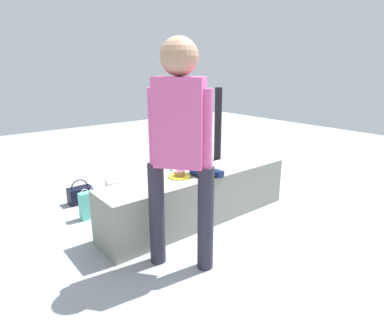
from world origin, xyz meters
TOP-DOWN VIEW (x-y plane):
  - ground_plane at (0.00, 0.00)m, footprint 12.00×12.00m
  - concrete_ledge at (0.00, 0.00)m, footprint 2.07×0.46m
  - child_seated at (0.01, -0.03)m, footprint 0.28×0.33m
  - adult_standing at (-0.62, -0.52)m, footprint 0.38×0.42m
  - cake_plate at (-0.22, 0.03)m, footprint 0.22×0.22m
  - gift_bag at (-0.85, 0.72)m, footprint 0.21×0.09m
  - railing_post at (1.45, 1.27)m, footprint 0.36×0.36m
  - water_bottle_near_gift at (0.36, 0.98)m, footprint 0.07×0.07m
  - party_cup_red at (-0.01, 0.41)m, footprint 0.09×0.09m
  - cake_box_white at (-0.23, 1.30)m, footprint 0.38×0.34m
  - handbag_black_leather at (-0.79, 1.17)m, footprint 0.26×0.14m

SIDE VIEW (x-z plane):
  - ground_plane at x=0.00m, z-range 0.00..0.00m
  - party_cup_red at x=-0.01m, z-range 0.00..0.11m
  - cake_box_white at x=-0.23m, z-range 0.00..0.13m
  - handbag_black_leather at x=-0.79m, z-range -0.04..0.24m
  - water_bottle_near_gift at x=0.36m, z-range -0.01..0.20m
  - gift_bag at x=-0.85m, z-range -0.02..0.31m
  - concrete_ledge at x=0.00m, z-range 0.00..0.49m
  - railing_post at x=1.45m, z-range -0.14..1.07m
  - cake_plate at x=-0.22m, z-range 0.48..0.55m
  - child_seated at x=0.01m, z-range 0.46..0.95m
  - adult_standing at x=-0.62m, z-range 0.17..1.87m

